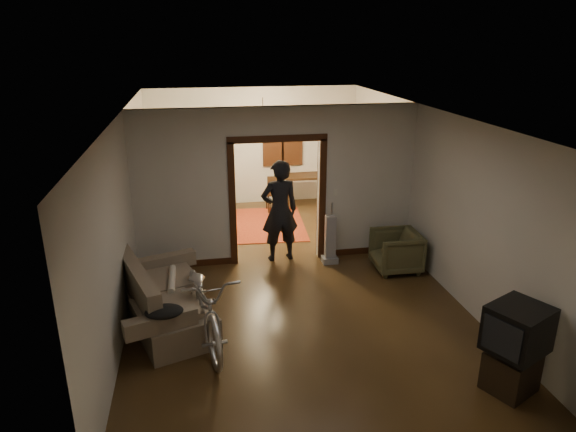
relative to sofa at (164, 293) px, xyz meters
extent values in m
cube|color=#32200F|center=(1.95, 1.18, -0.47)|extent=(5.00, 8.50, 0.01)
cube|color=white|center=(1.95, 1.18, 2.33)|extent=(5.00, 8.50, 0.01)
cube|color=beige|center=(1.95, 5.43, 0.93)|extent=(5.00, 0.02, 2.80)
cube|color=beige|center=(-0.55, 1.18, 0.93)|extent=(0.02, 8.50, 2.80)
cube|color=beige|center=(4.45, 1.18, 0.93)|extent=(0.02, 8.50, 2.80)
cube|color=beige|center=(1.95, 1.93, 0.93)|extent=(5.00, 0.14, 2.80)
cube|color=#32180B|center=(1.95, 1.93, 0.63)|extent=(1.74, 0.20, 2.32)
cube|color=black|center=(2.65, 5.39, 1.08)|extent=(0.98, 0.06, 1.28)
sphere|color=#FFE0A5|center=(1.95, 3.68, 1.88)|extent=(0.24, 0.24, 0.24)
cube|color=silver|center=(3.00, 1.85, 0.78)|extent=(0.08, 0.01, 0.12)
cube|color=brown|center=(0.00, 0.00, 0.00)|extent=(1.52, 2.22, 0.94)
cylinder|color=beige|center=(0.10, 0.30, 0.06)|extent=(0.10, 0.81, 0.10)
ellipsoid|color=black|center=(0.05, -0.91, 0.21)|extent=(0.47, 0.36, 0.14)
imported|color=silver|center=(0.55, -0.54, 0.08)|extent=(1.05, 2.17, 1.09)
imported|color=#494729|center=(3.90, 1.07, -0.11)|extent=(0.81, 0.79, 0.72)
cube|color=black|center=(3.99, -2.25, -0.23)|extent=(0.68, 0.66, 0.47)
cube|color=black|center=(3.99, -2.25, 0.34)|extent=(0.81, 0.78, 0.54)
cube|color=gray|center=(2.85, 1.58, -0.02)|extent=(0.30, 0.25, 0.91)
imported|color=black|center=(1.98, 1.91, 0.47)|extent=(0.73, 0.53, 1.88)
cube|color=maroon|center=(1.97, 3.77, -0.46)|extent=(1.84, 2.32, 0.02)
cube|color=#1D301F|center=(0.56, 5.14, 0.51)|extent=(1.05, 0.69, 1.96)
sphere|color=#1E5972|center=(0.56, 5.14, 1.47)|extent=(0.26, 0.26, 0.26)
cube|color=black|center=(3.10, 4.79, -0.07)|extent=(1.15, 0.77, 0.79)
cube|color=black|center=(2.33, 4.65, -0.02)|extent=(0.46, 0.46, 0.89)
camera|label=1|loc=(0.55, -6.71, 3.44)|focal=32.00mm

